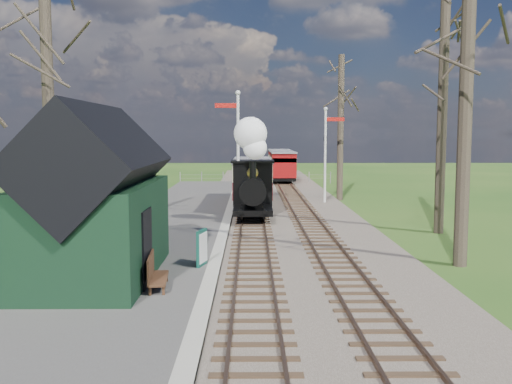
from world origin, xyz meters
TOP-DOWN VIEW (x-y plane):
  - ground at (0.00, 0.00)m, footprint 140.00×140.00m
  - distant_hills at (1.40, 64.38)m, footprint 114.40×48.00m
  - ballast_bed at (1.30, 22.00)m, footprint 8.00×60.00m
  - track_near at (0.00, 22.00)m, footprint 1.60×60.00m
  - track_far at (2.60, 22.00)m, footprint 1.60×60.00m
  - platform at (-3.50, 14.00)m, footprint 5.00×44.00m
  - coping_strip at (-1.20, 14.00)m, footprint 0.40×44.00m
  - station_shed at (-4.30, 4.00)m, footprint 3.25×6.30m
  - semaphore_near at (-0.77, 16.00)m, footprint 1.22×0.24m
  - semaphore_far at (4.37, 22.00)m, footprint 1.22×0.24m
  - bare_trees at (1.33, 10.10)m, footprint 15.51×22.39m
  - fence_line at (0.30, 36.00)m, footprint 12.60×0.08m
  - locomotive at (-0.01, 15.08)m, footprint 1.88×4.38m
  - coach at (0.00, 21.15)m, footprint 2.19×7.51m
  - red_carriage_a at (2.60, 36.12)m, footprint 2.05×5.07m
  - red_carriage_b at (2.60, 41.62)m, footprint 2.05×5.07m
  - sign_board at (-1.55, 5.28)m, footprint 0.27×0.74m
  - bench at (-2.56, 2.76)m, footprint 0.58×1.56m
  - person at (-3.20, 5.29)m, footprint 0.37×0.53m

SIDE VIEW (x-z plane):
  - distant_hills at x=1.40m, z-range -27.22..-5.20m
  - ground at x=0.00m, z-range 0.00..0.00m
  - ballast_bed at x=1.30m, z-range 0.00..0.10m
  - track_near at x=0.00m, z-range 0.02..0.17m
  - track_far at x=2.60m, z-range 0.02..0.17m
  - platform at x=-3.50m, z-range 0.00..0.20m
  - coping_strip at x=-1.20m, z-range 0.00..0.21m
  - fence_line at x=0.30m, z-range 0.05..1.05m
  - bench at x=-2.56m, z-range 0.17..1.05m
  - sign_board at x=-1.55m, z-range 0.20..1.29m
  - person at x=-3.20m, z-range 0.20..1.60m
  - red_carriage_a at x=2.60m, z-range 0.41..2.57m
  - red_carriage_b at x=2.60m, z-range 0.41..2.57m
  - coach at x=0.00m, z-range 0.42..2.73m
  - locomotive at x=-0.01m, z-range -0.19..4.50m
  - station_shed at x=-4.30m, z-range -0.12..4.66m
  - semaphore_far at x=4.37m, z-range 0.49..6.21m
  - semaphore_near at x=-0.77m, z-range 0.51..6.73m
  - bare_trees at x=1.33m, z-range -0.79..11.21m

